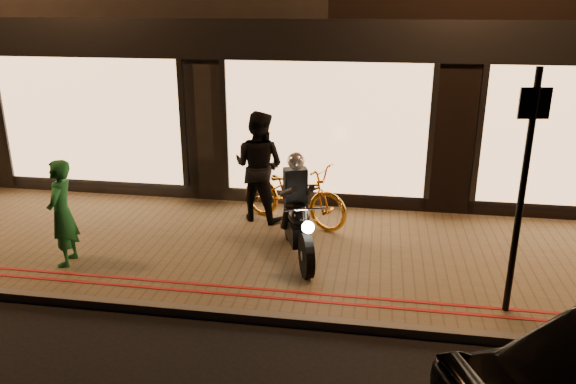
# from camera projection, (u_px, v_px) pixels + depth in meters

# --- Properties ---
(ground) EXTENTS (90.00, 90.00, 0.00)m
(ground) POSITION_uv_depth(u_px,v_px,m) (290.00, 327.00, 6.89)
(ground) COLOR black
(ground) RESTS_ON ground
(sidewalk) EXTENTS (50.00, 4.00, 0.12)m
(sidewalk) POSITION_uv_depth(u_px,v_px,m) (310.00, 254.00, 8.73)
(sidewalk) COLOR brown
(sidewalk) RESTS_ON ground
(kerb_stone) EXTENTS (50.00, 0.14, 0.12)m
(kerb_stone) POSITION_uv_depth(u_px,v_px,m) (291.00, 320.00, 6.91)
(kerb_stone) COLOR #59544C
(kerb_stone) RESTS_ON ground
(red_kerb_lines) EXTENTS (50.00, 0.26, 0.01)m
(red_kerb_lines) POSITION_uv_depth(u_px,v_px,m) (297.00, 296.00, 7.36)
(red_kerb_lines) COLOR #9C120E
(red_kerb_lines) RESTS_ON sidewalk
(motorcycle) EXTENTS (0.83, 1.87, 1.59)m
(motorcycle) POSITION_uv_depth(u_px,v_px,m) (297.00, 218.00, 8.33)
(motorcycle) COLOR black
(motorcycle) RESTS_ON sidewalk
(sign_post) EXTENTS (0.35, 0.09, 3.00)m
(sign_post) POSITION_uv_depth(u_px,v_px,m) (523.00, 183.00, 6.50)
(sign_post) COLOR black
(sign_post) RESTS_ON sidewalk
(bicycle_gold) EXTENTS (2.18, 1.51, 1.09)m
(bicycle_gold) POSITION_uv_depth(u_px,v_px,m) (294.00, 193.00, 9.63)
(bicycle_gold) COLOR gold
(bicycle_gold) RESTS_ON sidewalk
(person_green) EXTENTS (0.46, 0.62, 1.57)m
(person_green) POSITION_uv_depth(u_px,v_px,m) (62.00, 213.00, 8.04)
(person_green) COLOR #1C6932
(person_green) RESTS_ON sidewalk
(person_dark) EXTENTS (1.11, 0.97, 1.93)m
(person_dark) POSITION_uv_depth(u_px,v_px,m) (259.00, 166.00, 9.68)
(person_dark) COLOR black
(person_dark) RESTS_ON sidewalk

